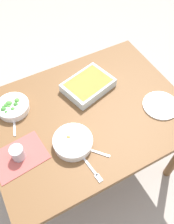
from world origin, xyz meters
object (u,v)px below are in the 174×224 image
Objects in this scene: broccoli_bowl at (13,107)px; spoon_by_broccoli at (14,120)px; spoon_by_stew at (90,150)px; baking_dish at (88,85)px; fork_on_table at (93,170)px; stew_bowl at (73,142)px; drink_cup at (18,153)px; side_plate at (161,105)px.

spoon_by_broccoli is (-0.02, -0.08, -0.03)m from broccoli_bowl.
spoon_by_broccoli is at bearing 127.97° from spoon_by_stew.
baking_dish is 0.45m from spoon_by_stew.
spoon_by_broccoli is (-0.30, 0.38, 0.00)m from spoon_by_stew.
spoon_by_stew is 0.12m from fork_on_table.
fork_on_table is (0.23, -0.57, -0.03)m from broccoli_bowl.
stew_bowl is at bearing -52.96° from spoon_by_broccoli.
stew_bowl is 1.53× the size of spoon_by_stew.
spoon_by_stew is (0.28, -0.46, -0.03)m from broccoli_bowl.
baking_dish is at bearing 62.95° from spoon_by_stew.
broccoli_bowl is at bearing 77.02° from drink_cup.
side_plate is (0.59, -0.01, -0.03)m from stew_bowl.
drink_cup is 0.39× the size of side_plate.
drink_cup is (-0.55, -0.25, 0.00)m from baking_dish.
broccoli_bowl is at bearing 121.12° from spoon_by_stew.
stew_bowl reaches higher than side_plate.
side_plate is at bearing 6.50° from spoon_by_stew.
drink_cup is at bearing 157.67° from spoon_by_stew.
baking_dish reaches higher than side_plate.
drink_cup is 0.88m from side_plate.
side_plate is at bearing -26.43° from broccoli_bowl.
side_plate is 1.27× the size of spoon_by_broccoli.
stew_bowl reaches higher than spoon_by_broccoli.
drink_cup reaches higher than broccoli_bowl.
drink_cup is at bearing -102.98° from broccoli_bowl.
broccoli_bowl is 0.32m from drink_cup.
side_plate is 1.24× the size of fork_on_table.
side_plate is at bearing -5.47° from drink_cup.
baking_dish is 4.09× the size of drink_cup.
broccoli_bowl is at bearing 172.39° from baking_dish.
baking_dish is at bearing -7.61° from broccoli_bowl.
broccoli_bowl reaches higher than side_plate.
side_plate is (0.32, -0.34, -0.03)m from baking_dish.
side_plate is 0.59m from fork_on_table.
spoon_by_stew is (-0.20, -0.40, -0.03)m from baking_dish.
drink_cup is (-0.07, -0.32, 0.01)m from broccoli_bowl.
drink_cup reaches higher than spoon_by_stew.
stew_bowl is 0.19m from fork_on_table.
side_plate reaches higher than fork_on_table.
baking_dish is (0.48, -0.06, 0.00)m from broccoli_bowl.
broccoli_bowl is 0.90m from side_plate.
stew_bowl is at bearing 178.66° from side_plate.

